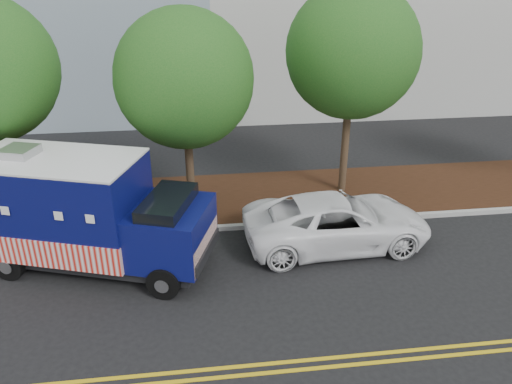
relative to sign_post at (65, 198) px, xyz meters
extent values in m
plane|color=black|center=(2.96, -1.83, -1.20)|extent=(120.00, 120.00, 0.00)
cube|color=#9E9E99|center=(2.96, -0.43, -1.12)|extent=(120.00, 0.18, 0.15)
cube|color=black|center=(2.96, 1.67, -1.12)|extent=(120.00, 4.00, 0.15)
cube|color=gold|center=(2.96, -6.28, -1.19)|extent=(120.00, 0.10, 0.01)
cube|color=gold|center=(2.96, -6.53, -1.19)|extent=(120.00, 0.10, 0.01)
cylinder|color=#38281C|center=(-2.19, 1.67, 0.63)|extent=(0.26, 0.26, 3.66)
cylinder|color=#38281C|center=(3.75, 0.85, 0.52)|extent=(0.26, 0.26, 3.44)
sphere|color=#18571A|center=(3.75, 0.85, 3.29)|extent=(4.18, 4.18, 4.18)
cylinder|color=#38281C|center=(9.13, 1.70, 0.77)|extent=(0.26, 0.26, 3.94)
sphere|color=#18571A|center=(9.13, 1.70, 3.82)|extent=(4.32, 4.32, 4.32)
cube|color=#473828|center=(0.00, 0.00, 0.00)|extent=(0.06, 0.06, 2.40)
cube|color=black|center=(1.21, -1.99, -0.77)|extent=(6.05, 3.64, 0.29)
cube|color=#0B0E4E|center=(0.33, -1.70, 0.64)|extent=(4.82, 3.58, 2.45)
cube|color=red|center=(0.33, -1.70, -0.23)|extent=(4.87, 3.65, 0.77)
cube|color=white|center=(0.33, -1.70, 1.89)|extent=(4.82, 3.58, 0.06)
cube|color=#B7B7BA|center=(-0.54, -1.41, 2.02)|extent=(1.03, 1.03, 0.23)
cube|color=#0B0E4E|center=(3.25, -2.66, 0.08)|extent=(2.44, 2.66, 1.43)
cube|color=black|center=(3.20, -2.64, 0.76)|extent=(1.59, 2.21, 0.66)
cube|color=black|center=(4.14, -2.95, -0.40)|extent=(0.72, 1.97, 0.31)
cube|color=#B7B7BA|center=(1.00, -0.64, 0.69)|extent=(1.76, 0.61, 1.13)
cube|color=#E7B80C|center=(-0.75, -0.06, 1.20)|extent=(1.17, 0.40, 0.46)
cylinder|color=black|center=(3.02, -3.68, -0.77)|extent=(0.91, 0.54, 0.86)
cylinder|color=black|center=(3.67, -1.70, -0.77)|extent=(0.91, 0.54, 0.86)
cylinder|color=black|center=(-1.06, -2.34, -0.77)|extent=(0.91, 0.54, 0.86)
cylinder|color=black|center=(-0.41, -0.36, -0.77)|extent=(0.91, 0.54, 0.86)
imported|color=white|center=(7.97, -1.70, -0.44)|extent=(5.57, 2.77, 1.52)
camera|label=1|loc=(4.00, -14.14, 6.53)|focal=35.00mm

